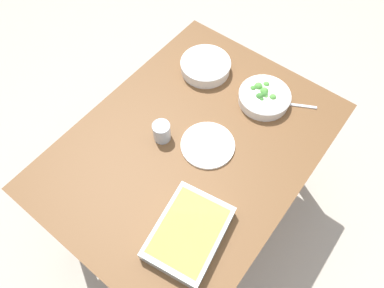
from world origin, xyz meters
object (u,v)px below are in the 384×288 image
stew_bowl (206,66)px  broccoli_bowl (264,97)px  drink_cup (162,132)px  spoon_by_stew (204,77)px  side_plate (208,145)px  spoon_by_broccoli (291,104)px  baking_dish (189,233)px

stew_bowl → broccoli_bowl: bearing=92.1°
broccoli_bowl → drink_cup: drink_cup is taller
spoon_by_stew → side_plate: bearing=39.5°
spoon_by_stew → spoon_by_broccoli: 0.41m
drink_cup → stew_bowl: bearing=-168.8°
drink_cup → spoon_by_stew: (-0.36, -0.06, -0.03)m
side_plate → spoon_by_broccoli: (-0.39, 0.16, -0.00)m
stew_bowl → drink_cup: (0.40, 0.08, 0.01)m
broccoli_bowl → side_plate: (0.33, -0.06, -0.02)m
stew_bowl → drink_cup: bearing=11.2°
broccoli_bowl → side_plate: bearing=-9.6°
baking_dish → spoon_by_broccoli: bearing=-179.6°
broccoli_bowl → side_plate: 0.34m
drink_cup → spoon_by_broccoli: bearing=144.6°
stew_bowl → spoon_by_stew: stew_bowl is taller
stew_bowl → drink_cup: size_ratio=2.74×
spoon_by_stew → spoon_by_broccoli: (-0.11, 0.40, 0.00)m
stew_bowl → side_plate: (0.32, 0.25, -0.03)m
baking_dish → drink_cup: drink_cup is taller
baking_dish → spoon_by_stew: 0.74m
spoon_by_broccoli → side_plate: bearing=-22.6°
broccoli_bowl → spoon_by_stew: broccoli_bowl is taller
broccoli_bowl → drink_cup: 0.47m
baking_dish → drink_cup: bearing=-127.0°
baking_dish → spoon_by_broccoli: size_ratio=2.04×
drink_cup → spoon_by_broccoli: (-0.47, 0.33, -0.03)m
baking_dish → side_plate: 0.38m
stew_bowl → baking_dish: 0.78m
spoon_by_broccoli → baking_dish: bearing=0.4°
side_plate → spoon_by_broccoli: side_plate is taller
stew_bowl → spoon_by_broccoli: (-0.07, 0.41, -0.03)m
broccoli_bowl → spoon_by_stew: 0.30m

